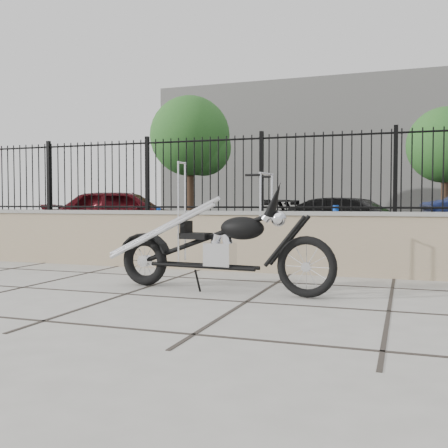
% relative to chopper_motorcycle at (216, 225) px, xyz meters
% --- Properties ---
extents(ground_plane, '(90.00, 90.00, 0.00)m').
position_rel_chopper_motorcycle_xyz_m(ground_plane, '(-0.95, -0.56, -0.82)').
color(ground_plane, '#99968E').
rests_on(ground_plane, ground).
extents(parking_lot, '(30.00, 30.00, 0.00)m').
position_rel_chopper_motorcycle_xyz_m(parking_lot, '(-0.95, 11.94, -0.82)').
color(parking_lot, black).
rests_on(parking_lot, ground).
extents(retaining_wall, '(14.00, 0.36, 0.96)m').
position_rel_chopper_motorcycle_xyz_m(retaining_wall, '(-0.95, 1.94, -0.34)').
color(retaining_wall, gray).
rests_on(retaining_wall, ground_plane).
extents(iron_fence, '(14.00, 0.08, 1.20)m').
position_rel_chopper_motorcycle_xyz_m(iron_fence, '(-0.95, 1.94, 0.74)').
color(iron_fence, black).
rests_on(iron_fence, retaining_wall).
extents(background_building, '(22.00, 6.00, 8.00)m').
position_rel_chopper_motorcycle_xyz_m(background_building, '(-0.95, 25.94, 3.18)').
color(background_building, beige).
rests_on(background_building, ground_plane).
extents(chopper_motorcycle, '(2.76, 0.74, 1.64)m').
position_rel_chopper_motorcycle_xyz_m(chopper_motorcycle, '(0.00, 0.00, 0.00)').
color(chopper_motorcycle, black).
rests_on(chopper_motorcycle, ground_plane).
extents(car_red, '(4.66, 2.93, 1.48)m').
position_rel_chopper_motorcycle_xyz_m(car_red, '(-5.02, 6.53, -0.08)').
color(car_red, '#3F090E').
rests_on(car_red, parking_lot).
extents(car_black, '(4.48, 2.71, 1.21)m').
position_rel_chopper_motorcycle_xyz_m(car_black, '(1.10, 6.60, -0.21)').
color(car_black, black).
rests_on(car_black, parking_lot).
extents(bollard_a, '(0.15, 0.15, 0.97)m').
position_rel_chopper_motorcycle_xyz_m(bollard_a, '(-3.00, 4.47, -0.33)').
color(bollard_a, '#0E35D7').
rests_on(bollard_a, ground_plane).
extents(bollard_b, '(0.16, 0.16, 1.04)m').
position_rel_chopper_motorcycle_xyz_m(bollard_b, '(0.87, 4.62, -0.30)').
color(bollard_b, blue).
rests_on(bollard_b, ground_plane).
extents(tree_left, '(3.60, 3.60, 6.08)m').
position_rel_chopper_motorcycle_xyz_m(tree_left, '(-7.05, 15.90, 3.44)').
color(tree_left, '#382619').
rests_on(tree_left, ground_plane).
extents(tree_right, '(2.89, 2.89, 4.89)m').
position_rel_chopper_motorcycle_xyz_m(tree_right, '(3.61, 15.72, 2.60)').
color(tree_right, '#382619').
rests_on(tree_right, ground_plane).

